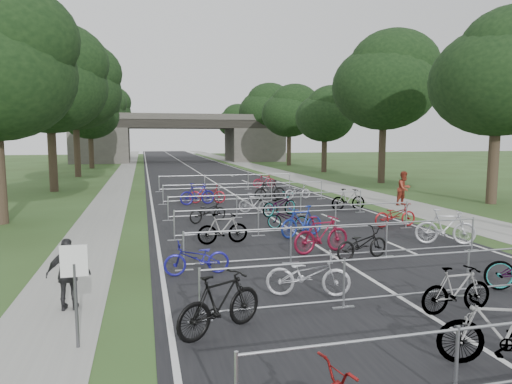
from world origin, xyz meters
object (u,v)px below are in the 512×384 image
Objects in this scene: park_sign at (75,277)px; bike_1 at (500,332)px; pedestrian_c at (69,275)px; pedestrian_b at (404,189)px; overpass_bridge at (180,138)px.

park_sign reaches higher than bike_1.
park_sign reaches higher than pedestrian_c.
pedestrian_c is (-0.40, 1.91, -0.50)m from park_sign.
pedestrian_b is at bearing -139.16° from pedestrian_c.
pedestrian_b is at bearing -80.68° from overpass_bridge.
bike_1 is (6.59, -2.31, -0.69)m from park_sign.
overpass_bridge reaches higher than bike_1.
pedestrian_b is at bearing 173.77° from bike_1.
bike_1 is (-0.21, -64.31, -2.96)m from overpass_bridge.
pedestrian_c is at bearing -160.26° from pedestrian_b.
park_sign is 1.00× the size of pedestrian_b.
overpass_bridge reaches higher than park_sign.
bike_1 is 1.05× the size of pedestrian_b.
pedestrian_c is (-7.20, -60.09, -2.77)m from overpass_bridge.
park_sign is 0.95× the size of bike_1.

